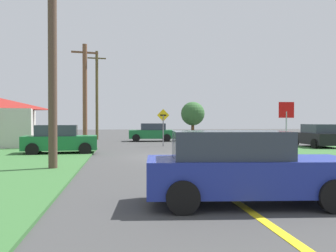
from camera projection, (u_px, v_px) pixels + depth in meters
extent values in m
plane|color=#3D3D3D|center=(172.00, 157.00, 18.59)|extent=(120.00, 120.00, 0.00)
cube|color=yellow|center=(210.00, 183.00, 10.66)|extent=(0.20, 14.00, 0.01)
cylinder|color=#9EA0A8|center=(286.00, 135.00, 17.58)|extent=(0.07, 0.07, 2.30)
cube|color=red|center=(286.00, 110.00, 17.56)|extent=(0.77, 0.05, 0.77)
cube|color=navy|center=(248.00, 175.00, 7.97)|extent=(4.61, 2.12, 0.76)
cube|color=#2D3842|center=(229.00, 145.00, 7.95)|extent=(2.59, 1.73, 0.60)
cylinder|color=black|center=(301.00, 182.00, 8.87)|extent=(0.70, 0.28, 0.68)
cylinder|color=black|center=(335.00, 196.00, 7.20)|extent=(0.70, 0.28, 0.68)
cylinder|color=black|center=(177.00, 183.00, 8.75)|extent=(0.70, 0.28, 0.68)
cylinder|color=black|center=(183.00, 197.00, 7.08)|extent=(0.70, 0.28, 0.68)
cube|color=#196B33|center=(60.00, 143.00, 19.90)|extent=(4.07, 2.02, 0.76)
cube|color=#2D3842|center=(57.00, 130.00, 19.85)|extent=(2.28, 1.69, 0.60)
cylinder|color=black|center=(86.00, 147.00, 21.01)|extent=(0.69, 0.27, 0.68)
cylinder|color=black|center=(85.00, 149.00, 19.34)|extent=(0.69, 0.27, 0.68)
cylinder|color=black|center=(37.00, 147.00, 20.47)|extent=(0.69, 0.27, 0.68)
cylinder|color=black|center=(32.00, 150.00, 18.80)|extent=(0.69, 0.27, 0.68)
cube|color=#196B33|center=(151.00, 134.00, 32.74)|extent=(4.06, 2.02, 0.76)
cube|color=#2D3842|center=(153.00, 127.00, 32.75)|extent=(2.26, 1.73, 0.60)
cylinder|color=black|center=(136.00, 138.00, 31.71)|extent=(0.69, 0.25, 0.68)
cylinder|color=black|center=(136.00, 137.00, 33.53)|extent=(0.69, 0.25, 0.68)
cylinder|color=black|center=(167.00, 138.00, 31.96)|extent=(0.69, 0.25, 0.68)
cylinder|color=black|center=(165.00, 137.00, 33.79)|extent=(0.69, 0.25, 0.68)
cube|color=black|center=(317.00, 138.00, 24.81)|extent=(2.00, 4.30, 0.76)
cube|color=#2D3842|center=(319.00, 129.00, 24.48)|extent=(1.68, 2.40, 0.60)
cylinder|color=black|center=(296.00, 142.00, 26.17)|extent=(0.26, 0.69, 0.68)
cylinder|color=black|center=(319.00, 142.00, 26.30)|extent=(0.26, 0.69, 0.68)
cylinder|color=black|center=(315.00, 144.00, 23.32)|extent=(0.26, 0.69, 0.68)
cylinder|color=brown|center=(52.00, 44.00, 13.43)|extent=(0.33, 0.33, 9.41)
cylinder|color=brown|center=(85.00, 96.00, 24.61)|extent=(0.31, 0.31, 7.08)
cube|color=brown|center=(85.00, 52.00, 24.57)|extent=(1.78, 0.52, 0.12)
cylinder|color=#4E4725|center=(97.00, 95.00, 35.76)|extent=(0.28, 0.28, 8.76)
cube|color=#4E4725|center=(97.00, 58.00, 35.71)|extent=(1.80, 0.37, 0.12)
cylinder|color=slate|center=(163.00, 131.00, 26.11)|extent=(0.08, 0.08, 2.26)
cube|color=yellow|center=(163.00, 115.00, 26.10)|extent=(0.91, 0.08, 0.91)
cube|color=black|center=(163.00, 115.00, 26.10)|extent=(0.45, 0.06, 0.10)
cylinder|color=brown|center=(193.00, 130.00, 40.20)|extent=(0.35, 0.35, 1.60)
sphere|color=#2F5D2C|center=(193.00, 114.00, 40.17)|extent=(2.64, 2.64, 2.64)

